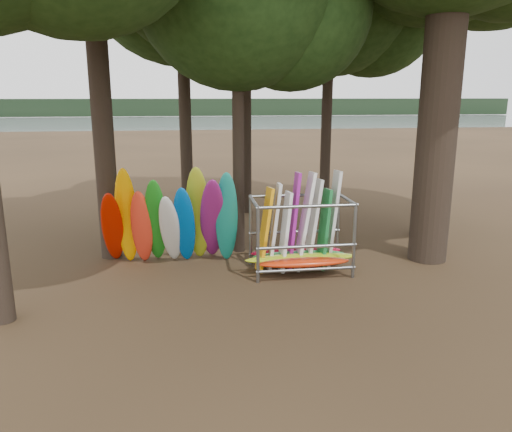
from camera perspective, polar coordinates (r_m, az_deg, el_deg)
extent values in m
plane|color=#47331E|center=(13.87, 3.30, -7.01)|extent=(120.00, 120.00, 0.00)
plane|color=gray|center=(72.92, -6.14, 9.76)|extent=(160.00, 160.00, 0.00)
cube|color=black|center=(122.77, -7.06, 12.23)|extent=(160.00, 4.00, 4.00)
cylinder|color=black|center=(15.51, -17.71, 17.92)|extent=(0.61, 0.61, 12.41)
cylinder|color=black|center=(18.53, -8.25, 15.43)|extent=(0.44, 0.44, 11.01)
cylinder|color=black|center=(21.00, -1.39, 17.47)|extent=(0.59, 0.59, 12.56)
cylinder|color=black|center=(20.32, 8.19, 14.52)|extent=(0.41, 0.41, 10.48)
cylinder|color=black|center=(15.38, -2.08, 12.93)|extent=(0.36, 0.36, 9.39)
cylinder|color=black|center=(18.34, 19.45, 18.42)|extent=(0.49, 0.49, 13.29)
cylinder|color=black|center=(15.55, 20.85, 19.00)|extent=(1.13, 1.13, 13.13)
ellipsoid|color=#BD1302|center=(14.82, -16.07, -1.35)|extent=(0.74, 1.90, 2.53)
ellipsoid|color=#FFA600|center=(14.75, -14.56, -0.10)|extent=(0.68, 1.32, 3.07)
ellipsoid|color=red|center=(14.75, -12.93, -1.29)|extent=(0.61, 1.29, 2.46)
ellipsoid|color=#1B821A|center=(14.67, -11.38, -0.61)|extent=(0.66, 1.63, 2.80)
ellipsoid|color=silver|center=(14.58, -9.77, -1.54)|extent=(0.77, 1.71, 2.40)
ellipsoid|color=#0152AB|center=(14.54, -8.19, -1.08)|extent=(0.74, 1.51, 2.59)
ellipsoid|color=#98A619|center=(14.74, -6.64, 0.21)|extent=(0.81, 1.40, 3.07)
ellipsoid|color=#861B6E|center=(14.61, -5.01, -0.44)|extent=(0.77, 1.97, 2.83)
ellipsoid|color=#138171|center=(14.49, -3.39, -0.22)|extent=(0.71, 1.26, 2.93)
ellipsoid|color=red|center=(13.80, 5.51, -5.30)|extent=(2.57, 0.55, 0.24)
ellipsoid|color=#A8C119|center=(14.15, 5.15, -4.82)|extent=(3.20, 0.55, 0.24)
ellipsoid|color=#1B7C2F|center=(14.38, 4.92, -4.50)|extent=(2.69, 0.55, 0.24)
ellipsoid|color=#AF0D2A|center=(14.70, 4.62, -4.08)|extent=(2.71, 0.55, 0.24)
cube|color=orange|center=(14.01, 0.99, -1.62)|extent=(0.50, 0.79, 2.42)
cube|color=silver|center=(14.10, 2.09, -1.33)|extent=(0.46, 0.75, 2.51)
cube|color=white|center=(14.07, 3.31, -1.86)|extent=(0.37, 0.77, 2.29)
cube|color=#9A1994|center=(14.27, 4.27, -0.60)|extent=(0.40, 0.78, 2.80)
cube|color=white|center=(14.16, 5.55, -0.63)|extent=(0.57, 0.79, 2.83)
cube|color=silver|center=(14.37, 6.52, -0.93)|extent=(0.48, 0.77, 2.61)
cube|color=#197333|center=(14.35, 7.74, -1.55)|extent=(0.35, 0.78, 2.34)
cube|color=silver|center=(14.53, 8.67, -0.39)|extent=(0.43, 0.79, 2.83)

